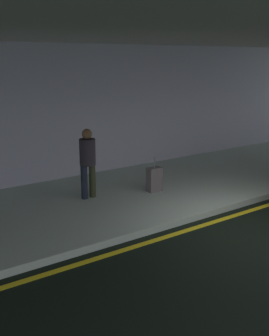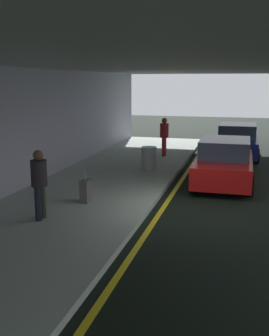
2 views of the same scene
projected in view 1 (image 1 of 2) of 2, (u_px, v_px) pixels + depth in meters
name	position (u px, v px, depth m)	size (l,w,h in m)	color
ground_plane	(251.00, 230.00, 8.39)	(60.00, 60.00, 0.00)	black
sidewalk	(157.00, 189.00, 10.82)	(26.00, 4.20, 0.15)	#A3B2A7
lane_stripe_yellow	(224.00, 219.00, 8.97)	(26.00, 0.14, 0.01)	yellow
ceiling_overhang	(173.00, 34.00, 9.42)	(28.00, 13.20, 0.30)	#999B91
terminal_back_wall	(111.00, 111.00, 12.13)	(26.00, 0.30, 3.80)	#A9A8BD
traveler_with_luggage	(88.00, 159.00, 9.65)	(0.38, 0.38, 1.68)	black
suitcase_upright_primary	(154.00, 179.00, 10.29)	(0.36, 0.22, 0.90)	#5C5155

